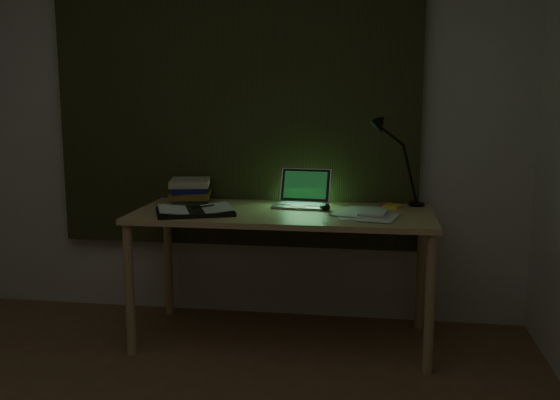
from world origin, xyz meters
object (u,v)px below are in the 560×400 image
(laptop, at_px, (301,189))
(open_textbook, at_px, (195,210))
(desk, at_px, (283,277))
(loose_papers, at_px, (364,212))
(desk_lamp, at_px, (418,164))
(book_stack, at_px, (189,191))

(laptop, relative_size, open_textbook, 0.82)
(desk, relative_size, laptop, 4.90)
(desk, height_order, loose_papers, loose_papers)
(loose_papers, distance_m, desk_lamp, 0.47)
(book_stack, bearing_deg, loose_papers, -11.54)
(book_stack, bearing_deg, laptop, -4.55)
(book_stack, distance_m, loose_papers, 1.05)
(laptop, bearing_deg, desk, -111.74)
(laptop, relative_size, desk_lamp, 0.69)
(open_textbook, relative_size, book_stack, 1.49)
(desk_lamp, bearing_deg, loose_papers, -146.78)
(desk, bearing_deg, loose_papers, -1.27)
(open_textbook, xyz_separation_m, book_stack, (-0.13, 0.34, 0.05))
(desk, xyz_separation_m, desk_lamp, (0.73, 0.28, 0.61))
(desk_lamp, bearing_deg, laptop, 179.71)
(desk, distance_m, loose_papers, 0.58)
(loose_papers, relative_size, desk_lamp, 0.67)
(desk_lamp, bearing_deg, book_stack, 171.54)
(open_textbook, relative_size, desk_lamp, 0.84)
(desk, xyz_separation_m, book_stack, (-0.59, 0.20, 0.44))
(laptop, distance_m, desk_lamp, 0.68)
(desk, bearing_deg, open_textbook, -163.08)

